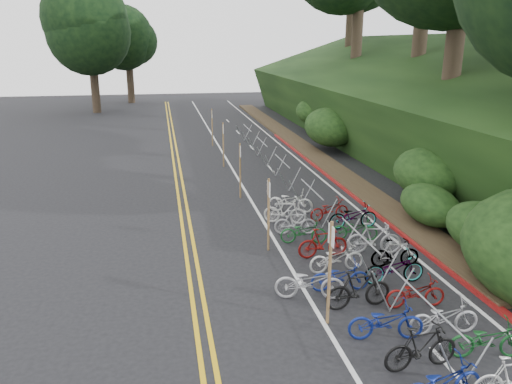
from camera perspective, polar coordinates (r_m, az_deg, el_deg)
ground at (r=12.53m, az=3.61°, el=-15.77°), size 120.00×120.00×0.00m
road_markings at (r=21.65m, az=-1.33°, el=-1.36°), size 7.47×80.00×0.01m
red_curb at (r=24.67m, az=9.61°, el=0.79°), size 0.25×28.00×0.10m
embankment at (r=33.44m, az=17.50°, el=8.83°), size 14.30×48.14×9.11m
bike_rack_front at (r=12.13m, az=18.64°, el=-12.85°), size 1.17×3.38×1.23m
bike_racks_rest at (r=24.62m, az=2.99°, el=2.91°), size 1.14×23.00×1.17m
signpost_near at (r=12.27m, az=8.43°, el=-8.46°), size 0.08×0.40×2.70m
signposts_rest at (r=25.01m, az=-2.91°, el=4.48°), size 0.08×18.40×2.50m
bike_front at (r=13.80m, az=6.15°, el=-10.18°), size 1.10×2.00×1.00m
bike_valet at (r=15.29m, az=12.13°, el=-7.79°), size 3.29×13.62×1.09m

